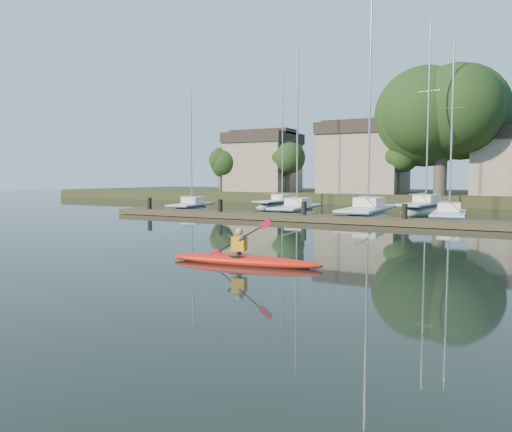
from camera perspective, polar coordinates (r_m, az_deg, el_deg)
The scene contains 10 objects.
ground at distance 16.76m, azimuth -3.33°, elevation -4.77°, with size 160.00×160.00×0.00m, color black.
kayak at distance 15.41m, azimuth -1.45°, elevation -4.86°, with size 5.02×1.22×1.59m.
dock at distance 29.53m, azimuth 10.88°, elevation -0.41°, with size 34.00×2.00×1.80m.
sailboat_0 at distance 40.43m, azimuth -7.43°, elevation 0.40°, with size 3.08×6.95×10.66m.
sailboat_1 at distance 36.36m, azimuth 4.58°, elevation -0.04°, with size 2.58×8.20×13.21m.
sailboat_2 at distance 33.98m, azimuth 12.56°, elevation -0.49°, with size 2.54×9.88×16.27m.
sailboat_3 at distance 32.57m, azimuth 21.16°, elevation -0.86°, with size 2.46×7.49×11.88m.
sailboat_5 at distance 46.07m, azimuth 2.86°, elevation 0.95°, with size 3.04×8.19×13.24m.
sailboat_6 at distance 42.47m, azimuth 18.70°, elevation 0.38°, with size 3.69×10.46×16.31m.
shore at distance 54.88m, azimuth 20.64°, elevation 4.78°, with size 90.00×25.25×12.75m.
Camera 1 is at (8.57, -14.14, 2.71)m, focal length 35.00 mm.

